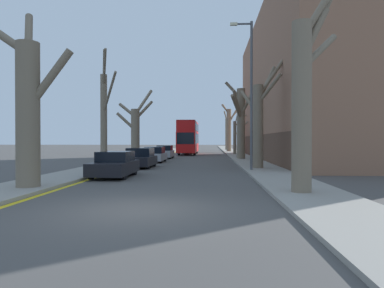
% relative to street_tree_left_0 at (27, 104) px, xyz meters
% --- Properties ---
extents(ground_plane, '(300.00, 300.00, 0.00)m').
position_rel_street_tree_left_0_xyz_m(ground_plane, '(5.16, -3.66, -3.34)').
color(ground_plane, '#4C4947').
extents(sidewalk_left, '(2.74, 120.00, 0.12)m').
position_rel_street_tree_left_0_xyz_m(sidewalk_left, '(-0.34, 46.34, -3.28)').
color(sidewalk_left, gray).
rests_on(sidewalk_left, ground).
extents(sidewalk_right, '(2.74, 120.00, 0.12)m').
position_rel_street_tree_left_0_xyz_m(sidewalk_right, '(10.66, 46.34, -3.28)').
color(sidewalk_right, gray).
rests_on(sidewalk_right, ground).
extents(building_facade_right, '(10.08, 33.92, 14.92)m').
position_rel_street_tree_left_0_xyz_m(building_facade_right, '(17.02, 22.97, 4.11)').
color(building_facade_right, '#93664C').
rests_on(building_facade_right, ground).
extents(kerb_line_stripe, '(0.24, 120.00, 0.01)m').
position_rel_street_tree_left_0_xyz_m(kerb_line_stripe, '(1.21, 46.34, -3.34)').
color(kerb_line_stripe, yellow).
rests_on(kerb_line_stripe, ground).
extents(street_tree_left_0, '(4.58, 2.57, 7.59)m').
position_rel_street_tree_left_0_xyz_m(street_tree_left_0, '(0.00, 0.00, 0.00)').
color(street_tree_left_0, '#7A6B56').
rests_on(street_tree_left_0, ground).
extents(street_tree_left_1, '(1.74, 2.47, 7.62)m').
position_rel_street_tree_left_0_xyz_m(street_tree_left_1, '(0.09, 9.33, 0.24)').
color(street_tree_left_1, '#7A6B56').
rests_on(street_tree_left_1, ground).
extents(street_tree_left_2, '(3.01, 3.46, 7.00)m').
position_rel_street_tree_left_0_xyz_m(street_tree_left_2, '(0.14, 18.62, -0.36)').
color(street_tree_left_2, '#7A6B56').
rests_on(street_tree_left_2, ground).
extents(street_tree_right_0, '(2.07, 1.94, 7.59)m').
position_rel_street_tree_left_0_xyz_m(street_tree_right_0, '(10.48, -0.83, 0.16)').
color(street_tree_right_0, '#7A6B56').
rests_on(street_tree_right_0, ground).
extents(street_tree_right_1, '(3.15, 3.42, 7.72)m').
position_rel_street_tree_left_0_xyz_m(street_tree_right_1, '(10.40, 9.88, 0.01)').
color(street_tree_right_1, '#7A6B56').
rests_on(street_tree_right_1, ground).
extents(street_tree_right_2, '(2.83, 3.22, 7.94)m').
position_rel_street_tree_left_0_xyz_m(street_tree_right_2, '(10.15, 21.71, 0.60)').
color(street_tree_right_2, '#7A6B56').
rests_on(street_tree_right_2, ground).
extents(street_tree_right_3, '(2.31, 3.20, 5.67)m').
position_rel_street_tree_left_0_xyz_m(street_tree_right_3, '(10.49, 33.25, -0.65)').
color(street_tree_right_3, '#7A6B56').
rests_on(street_tree_right_3, ground).
extents(street_tree_right_4, '(3.38, 2.11, 8.32)m').
position_rel_street_tree_left_0_xyz_m(street_tree_right_4, '(10.19, 45.16, 0.71)').
color(street_tree_right_4, '#7A6B56').
rests_on(street_tree_right_4, ground).
extents(street_tree_right_5, '(3.00, 3.69, 8.04)m').
position_rel_street_tree_left_0_xyz_m(street_tree_right_5, '(10.43, 56.11, 0.53)').
color(street_tree_right_5, '#7A6B56').
rests_on(street_tree_right_5, ground).
extents(double_decker_bus, '(2.45, 11.28, 4.56)m').
position_rel_street_tree_left_0_xyz_m(double_decker_bus, '(3.96, 35.25, -0.76)').
color(double_decker_bus, red).
rests_on(double_decker_bus, ground).
extents(parked_car_0, '(1.83, 4.01, 1.35)m').
position_rel_street_tree_left_0_xyz_m(parked_car_0, '(2.12, 4.72, -2.70)').
color(parked_car_0, black).
rests_on(parked_car_0, ground).
extents(parked_car_1, '(1.89, 4.09, 1.40)m').
position_rel_street_tree_left_0_xyz_m(parked_car_1, '(2.12, 11.12, -2.68)').
color(parked_car_1, black).
rests_on(parked_car_1, ground).
extents(parked_car_2, '(1.75, 4.26, 1.37)m').
position_rel_street_tree_left_0_xyz_m(parked_car_2, '(2.12, 17.40, -2.69)').
color(parked_car_2, '#9EA3AD').
rests_on(parked_car_2, ground).
extents(parked_car_3, '(1.72, 4.06, 1.41)m').
position_rel_street_tree_left_0_xyz_m(parked_car_3, '(2.12, 23.94, -2.67)').
color(parked_car_3, '#9EA3AD').
rests_on(parked_car_3, ground).
extents(lamp_post, '(1.40, 0.20, 9.31)m').
position_rel_street_tree_left_0_xyz_m(lamp_post, '(9.61, 8.34, 1.79)').
color(lamp_post, '#4C4F54').
rests_on(lamp_post, ground).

